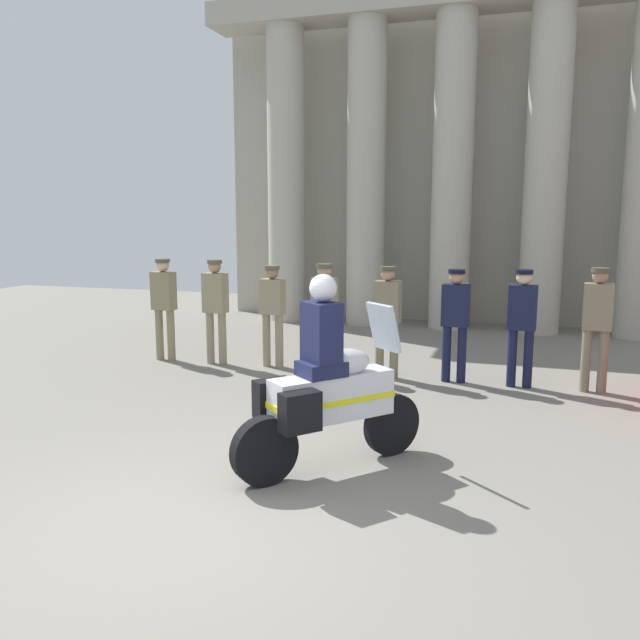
# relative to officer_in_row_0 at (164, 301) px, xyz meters

# --- Properties ---
(ground_plane) EXTENTS (28.00, 28.00, 0.00)m
(ground_plane) POSITION_rel_officer_in_row_0_xyz_m (3.25, -5.16, -1.01)
(ground_plane) COLOR gray
(colonnade_backdrop) EXTENTS (10.73, 1.69, 7.14)m
(colonnade_backdrop) POSITION_rel_officer_in_row_0_xyz_m (4.17, 5.08, 2.76)
(colonnade_backdrop) COLOR #A49F91
(colonnade_backdrop) RESTS_ON ground_plane
(officer_in_row_0) EXTENTS (0.40, 0.25, 1.71)m
(officer_in_row_0) POSITION_rel_officer_in_row_0_xyz_m (0.00, 0.00, 0.00)
(officer_in_row_0) COLOR #847A5B
(officer_in_row_0) RESTS_ON ground_plane
(officer_in_row_1) EXTENTS (0.40, 0.25, 1.71)m
(officer_in_row_1) POSITION_rel_officer_in_row_0_xyz_m (0.95, -0.01, 0.00)
(officer_in_row_1) COLOR gray
(officer_in_row_1) RESTS_ON ground_plane
(officer_in_row_2) EXTENTS (0.40, 0.25, 1.64)m
(officer_in_row_2) POSITION_rel_officer_in_row_0_xyz_m (1.91, 0.10, -0.04)
(officer_in_row_2) COLOR gray
(officer_in_row_2) RESTS_ON ground_plane
(officer_in_row_3) EXTENTS (0.40, 0.25, 1.69)m
(officer_in_row_3) POSITION_rel_officer_in_row_0_xyz_m (2.82, -0.05, -0.00)
(officer_in_row_3) COLOR #847A5B
(officer_in_row_3) RESTS_ON ground_plane
(officer_in_row_4) EXTENTS (0.40, 0.25, 1.68)m
(officer_in_row_4) POSITION_rel_officer_in_row_0_xyz_m (3.80, -0.06, -0.02)
(officer_in_row_4) COLOR #7A7056
(officer_in_row_4) RESTS_ON ground_plane
(officer_in_row_5) EXTENTS (0.40, 0.25, 1.66)m
(officer_in_row_5) POSITION_rel_officer_in_row_0_xyz_m (4.79, -0.01, -0.03)
(officer_in_row_5) COLOR #141938
(officer_in_row_5) RESTS_ON ground_plane
(officer_in_row_6) EXTENTS (0.40, 0.25, 1.68)m
(officer_in_row_6) POSITION_rel_officer_in_row_0_xyz_m (5.72, -0.02, -0.02)
(officer_in_row_6) COLOR #141938
(officer_in_row_6) RESTS_ON ground_plane
(officer_in_row_7) EXTENTS (0.40, 0.25, 1.73)m
(officer_in_row_7) POSITION_rel_officer_in_row_0_xyz_m (6.70, 0.01, 0.01)
(officer_in_row_7) COLOR #7A7056
(officer_in_row_7) RESTS_ON ground_plane
(motorcycle_with_rider) EXTENTS (1.46, 1.65, 1.90)m
(motorcycle_with_rider) POSITION_rel_officer_in_row_0_xyz_m (3.98, -3.77, -0.21)
(motorcycle_with_rider) COLOR black
(motorcycle_with_rider) RESTS_ON ground_plane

